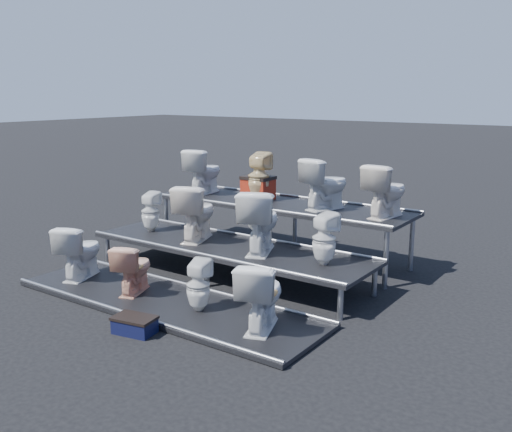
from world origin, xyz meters
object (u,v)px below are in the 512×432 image
Objects in this scene: toilet_2 at (198,285)px; toilet_6 at (260,221)px; toilet_11 at (386,191)px; red_crate at (258,189)px; toilet_7 at (324,239)px; toilet_10 at (326,184)px; toilet_5 at (196,212)px; toilet_8 at (204,171)px; step_stool at (135,326)px; toilet_3 at (261,294)px; toilet_0 at (80,251)px; toilet_4 at (151,212)px; toilet_9 at (259,177)px; toilet_1 at (133,268)px.

toilet_6 is (-0.03, 1.30, 0.52)m from toilet_2.
toilet_11 is 1.63× the size of red_crate.
red_crate is at bearing -21.79° from toilet_7.
toilet_10 is (0.28, 1.30, 0.35)m from toilet_6.
toilet_8 reaches higher than toilet_5.
toilet_6 is 2.25m from step_stool.
toilet_5 is at bearing -52.78° from toilet_3.
toilet_4 is (0.06, 1.30, 0.33)m from toilet_0.
toilet_7 is 0.86× the size of toilet_8.
step_stool is (0.91, -2.09, -0.79)m from toilet_5.
toilet_11 reaches higher than toilet_4.
toilet_8 is at bearing 16.77° from toilet_10.
toilet_0 is 1.34m from toilet_4.
toilet_6 is 1.11× the size of toilet_9.
toilet_8 is at bearing -61.40° from toilet_3.
toilet_6 is 1.89× the size of red_crate.
toilet_6 is at bearing 54.64° from toilet_11.
toilet_10 is (2.37, 2.60, 0.81)m from toilet_0.
toilet_6 reaches higher than toilet_2.
toilet_1 is 2.74m from red_crate.
toilet_9 reaches higher than toilet_10.
toilet_10 is 1.67× the size of red_crate.
toilet_2 is 0.89m from toilet_3.
toilet_5 reaches higher than toilet_4.
toilet_11 reaches higher than toilet_7.
toilet_3 is 1.35m from toilet_7.
step_stool is (0.71, -3.39, -1.17)m from toilet_9.
toilet_3 is 2.79m from toilet_10.
toilet_10 is at bearing 7.81° from toilet_11.
toilet_2 is at bearing 68.42° from toilet_6.
red_crate reaches higher than toilet_1.
toilet_4 is 0.79× the size of toilet_9.
step_stool is (-1.17, -2.09, -0.71)m from toilet_7.
toilet_7 is 1.45× the size of red_crate.
toilet_10 reaches higher than toilet_6.
toilet_0 is 2.97m from toilet_9.
toilet_3 is 0.94× the size of toilet_5.
toilet_5 is 1.81× the size of red_crate.
toilet_6 is 1.68m from red_crate.
toilet_4 is at bearing -43.94° from toilet_3.
toilet_4 is 3.01m from toilet_7.
red_crate is at bearing 92.02° from step_stool.
toilet_6 reaches higher than toilet_0.
toilet_8 is 4.03m from step_stool.
toilet_3 is 1.26× the size of toilet_4.
toilet_0 is at bearing 64.41° from toilet_10.
toilet_3 is 1.74× the size of step_stool.
red_crate is (-1.95, 1.36, 0.24)m from toilet_7.
toilet_6 is at bearing -53.52° from red_crate.
toilet_10 is at bearing -137.97° from toilet_1.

